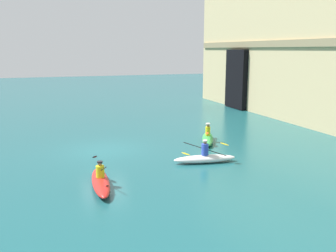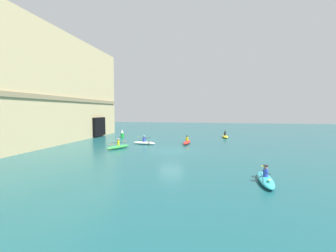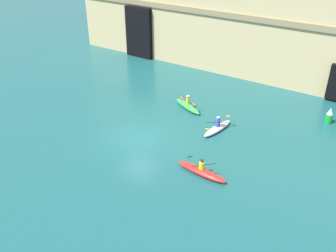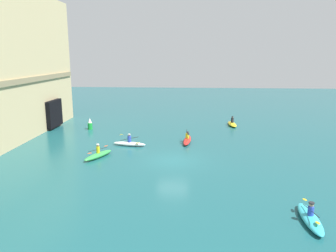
{
  "view_description": "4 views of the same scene",
  "coord_description": "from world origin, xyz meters",
  "views": [
    {
      "loc": [
        20.19,
        -3.24,
        5.49
      ],
      "look_at": [
        4.47,
        2.25,
        2.08
      ],
      "focal_mm": 40.0,
      "sensor_mm": 36.0,
      "label": 1
    },
    {
      "loc": [
        -23.71,
        -4.37,
        4.34
      ],
      "look_at": [
        3.52,
        1.06,
        2.48
      ],
      "focal_mm": 24.0,
      "sensor_mm": 36.0,
      "label": 2
    },
    {
      "loc": [
        14.32,
        -17.83,
        14.05
      ],
      "look_at": [
        2.9,
        -0.65,
        2.39
      ],
      "focal_mm": 40.0,
      "sensor_mm": 36.0,
      "label": 3
    },
    {
      "loc": [
        -25.29,
        -1.4,
        8.38
      ],
      "look_at": [
        3.58,
        0.66,
        2.07
      ],
      "focal_mm": 35.0,
      "sensor_mm": 36.0,
      "label": 4
    }
  ],
  "objects": [
    {
      "name": "kayak_cyan",
      "position": [
        -9.48,
        -7.56,
        0.22
      ],
      "size": [
        3.53,
        0.93,
        1.08
      ],
      "rotation": [
        0.0,
        0.0,
        6.25
      ],
      "color": "#33B2C6",
      "rests_on": "ground"
    },
    {
      "name": "kayak_white",
      "position": [
        4.02,
        4.33,
        0.25
      ],
      "size": [
        1.17,
        3.19,
        1.15
      ],
      "rotation": [
        0.0,
        0.0,
        1.42
      ],
      "color": "white",
      "rests_on": "ground"
    },
    {
      "name": "ground_plane",
      "position": [
        0.0,
        0.0,
        0.0
      ],
      "size": [
        120.0,
        120.0,
        0.0
      ],
      "primitive_type": "plane",
      "color": "#195156"
    },
    {
      "name": "marker_buoy",
      "position": [
        10.61,
        10.13,
        0.6
      ],
      "size": [
        0.52,
        0.52,
        1.3
      ],
      "color": "green",
      "rests_on": "ground"
    },
    {
      "name": "kayak_green",
      "position": [
        0.27,
        6.25,
        0.25
      ],
      "size": [
        3.24,
        1.98,
        1.17
      ],
      "rotation": [
        0.0,
        0.0,
        5.84
      ],
      "color": "green",
      "rests_on": "ground"
    },
    {
      "name": "kayak_red",
      "position": [
        5.66,
        -1.07,
        0.24
      ],
      "size": [
        3.52,
        0.96,
        1.18
      ],
      "rotation": [
        0.0,
        0.0,
        6.2
      ],
      "color": "red",
      "rests_on": "ground"
    },
    {
      "name": "kayak_yellow",
      "position": [
        13.75,
        -6.38,
        0.23
      ],
      "size": [
        3.09,
        1.1,
        1.15
      ],
      "rotation": [
        0.0,
        0.0,
        3.24
      ],
      "color": "yellow",
      "rests_on": "ground"
    }
  ]
}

